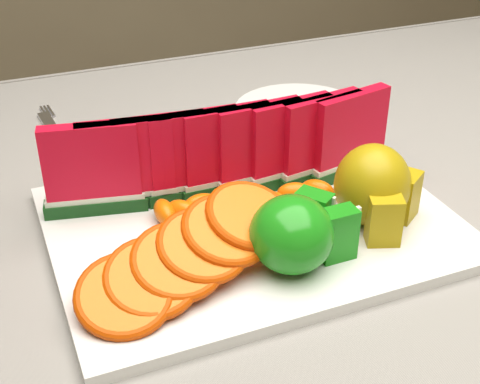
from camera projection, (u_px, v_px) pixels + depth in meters
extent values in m
cube|color=#513B1E|center=(283.00, 236.00, 0.72)|extent=(1.40, 0.90, 0.03)
cube|color=#513B1E|center=(469.00, 219.00, 1.43)|extent=(0.06, 0.06, 0.72)
cube|color=slate|center=(284.00, 221.00, 0.71)|extent=(1.52, 1.02, 0.01)
cube|color=slate|center=(155.00, 117.00, 1.16)|extent=(1.52, 0.01, 0.20)
cube|color=silver|center=(252.00, 225.00, 0.68)|extent=(0.40, 0.30, 0.01)
ellipsoid|color=#2C7F1D|center=(292.00, 234.00, 0.60)|extent=(0.10, 0.10, 0.07)
cube|color=#2C7F1D|center=(338.00, 235.00, 0.61)|extent=(0.03, 0.02, 0.05)
cube|color=beige|center=(343.00, 233.00, 0.61)|extent=(0.03, 0.00, 0.05)
cube|color=#2C7F1D|center=(313.00, 217.00, 0.64)|extent=(0.04, 0.04, 0.05)
cube|color=beige|center=(319.00, 216.00, 0.64)|extent=(0.02, 0.03, 0.05)
ellipsoid|color=#94600D|center=(372.00, 185.00, 0.66)|extent=(0.08, 0.08, 0.08)
cube|color=#94600D|center=(384.00, 221.00, 0.63)|extent=(0.04, 0.03, 0.05)
cube|color=#94600D|center=(406.00, 197.00, 0.67)|extent=(0.04, 0.04, 0.05)
cylinder|color=silver|center=(300.00, 111.00, 0.93)|extent=(0.21, 0.21, 0.01)
cube|color=silver|center=(58.00, 138.00, 0.86)|extent=(0.03, 0.17, 0.00)
cube|color=silver|center=(44.00, 113.00, 0.93)|extent=(0.01, 0.04, 0.00)
cube|color=silver|center=(47.00, 112.00, 0.93)|extent=(0.01, 0.04, 0.00)
cube|color=silver|center=(51.00, 111.00, 0.93)|extent=(0.01, 0.04, 0.00)
cube|color=#0D3D09|center=(96.00, 205.00, 0.69)|extent=(0.11, 0.04, 0.01)
cube|color=silver|center=(95.00, 197.00, 0.68)|extent=(0.10, 0.04, 0.01)
cube|color=red|center=(91.00, 161.00, 0.66)|extent=(0.10, 0.04, 0.08)
cube|color=#0D3D09|center=(130.00, 200.00, 0.70)|extent=(0.11, 0.04, 0.01)
cube|color=silver|center=(130.00, 192.00, 0.69)|extent=(0.10, 0.03, 0.01)
cube|color=red|center=(126.00, 156.00, 0.67)|extent=(0.10, 0.03, 0.08)
cube|color=#0D3D09|center=(164.00, 195.00, 0.71)|extent=(0.11, 0.03, 0.01)
cube|color=silver|center=(163.00, 187.00, 0.70)|extent=(0.10, 0.03, 0.01)
cube|color=red|center=(161.00, 152.00, 0.68)|extent=(0.10, 0.03, 0.08)
cube|color=#0D3D09|center=(196.00, 191.00, 0.72)|extent=(0.11, 0.03, 0.01)
cube|color=silver|center=(196.00, 183.00, 0.71)|extent=(0.10, 0.02, 0.01)
cube|color=red|center=(194.00, 147.00, 0.69)|extent=(0.10, 0.02, 0.08)
cube|color=#0D3D09|center=(228.00, 186.00, 0.72)|extent=(0.10, 0.02, 0.01)
cube|color=silver|center=(228.00, 178.00, 0.72)|extent=(0.10, 0.02, 0.01)
cube|color=red|center=(227.00, 143.00, 0.70)|extent=(0.10, 0.02, 0.08)
cube|color=#0D3D09|center=(259.00, 181.00, 0.73)|extent=(0.11, 0.03, 0.01)
cube|color=silver|center=(259.00, 173.00, 0.73)|extent=(0.10, 0.02, 0.01)
cube|color=red|center=(259.00, 139.00, 0.71)|extent=(0.10, 0.02, 0.08)
cube|color=#0D3D09|center=(289.00, 177.00, 0.74)|extent=(0.11, 0.03, 0.01)
cube|color=silver|center=(289.00, 169.00, 0.74)|extent=(0.10, 0.03, 0.01)
cube|color=red|center=(291.00, 135.00, 0.71)|extent=(0.10, 0.03, 0.08)
cube|color=#0D3D09|center=(318.00, 173.00, 0.75)|extent=(0.11, 0.04, 0.01)
cube|color=silver|center=(319.00, 165.00, 0.74)|extent=(0.10, 0.03, 0.01)
cube|color=red|center=(321.00, 131.00, 0.72)|extent=(0.10, 0.03, 0.08)
cube|color=#0D3D09|center=(347.00, 168.00, 0.76)|extent=(0.11, 0.04, 0.01)
cube|color=silver|center=(348.00, 161.00, 0.75)|extent=(0.10, 0.04, 0.01)
cube|color=red|center=(351.00, 127.00, 0.73)|extent=(0.10, 0.04, 0.08)
cylinder|color=red|center=(125.00, 295.00, 0.55)|extent=(0.09, 0.09, 0.03)
torus|color=red|center=(125.00, 295.00, 0.55)|extent=(0.10, 0.10, 0.04)
cylinder|color=red|center=(152.00, 278.00, 0.57)|extent=(0.08, 0.08, 0.03)
torus|color=red|center=(152.00, 278.00, 0.57)|extent=(0.09, 0.09, 0.04)
cylinder|color=red|center=(178.00, 261.00, 0.58)|extent=(0.08, 0.08, 0.03)
torus|color=red|center=(178.00, 261.00, 0.58)|extent=(0.09, 0.09, 0.04)
cylinder|color=red|center=(203.00, 245.00, 0.59)|extent=(0.09, 0.08, 0.03)
torus|color=red|center=(203.00, 245.00, 0.59)|extent=(0.10, 0.10, 0.04)
cylinder|color=red|center=(227.00, 230.00, 0.60)|extent=(0.09, 0.09, 0.03)
torus|color=red|center=(227.00, 230.00, 0.60)|extent=(0.10, 0.10, 0.04)
cylinder|color=red|center=(250.00, 215.00, 0.62)|extent=(0.10, 0.10, 0.03)
torus|color=red|center=(250.00, 215.00, 0.62)|extent=(0.11, 0.11, 0.04)
cylinder|color=red|center=(108.00, 178.00, 0.73)|extent=(0.07, 0.07, 0.03)
torus|color=red|center=(108.00, 178.00, 0.73)|extent=(0.08, 0.08, 0.03)
cylinder|color=red|center=(151.00, 167.00, 0.74)|extent=(0.07, 0.07, 0.03)
torus|color=red|center=(151.00, 167.00, 0.74)|extent=(0.08, 0.08, 0.03)
cylinder|color=red|center=(192.00, 157.00, 0.75)|extent=(0.08, 0.08, 0.03)
torus|color=red|center=(192.00, 157.00, 0.75)|extent=(0.09, 0.09, 0.03)
cylinder|color=red|center=(231.00, 148.00, 0.77)|extent=(0.08, 0.08, 0.03)
torus|color=red|center=(231.00, 148.00, 0.77)|extent=(0.09, 0.09, 0.03)
cylinder|color=red|center=(269.00, 138.00, 0.78)|extent=(0.09, 0.09, 0.03)
torus|color=red|center=(269.00, 138.00, 0.78)|extent=(0.10, 0.10, 0.03)
cylinder|color=red|center=(306.00, 129.00, 0.80)|extent=(0.09, 0.09, 0.03)
torus|color=red|center=(306.00, 129.00, 0.80)|extent=(0.10, 0.10, 0.03)
ellipsoid|color=orange|center=(165.00, 212.00, 0.67)|extent=(0.02, 0.04, 0.02)
ellipsoid|color=orange|center=(183.00, 212.00, 0.67)|extent=(0.04, 0.04, 0.02)
ellipsoid|color=orange|center=(201.00, 204.00, 0.68)|extent=(0.04, 0.02, 0.02)
ellipsoid|color=orange|center=(230.00, 200.00, 0.69)|extent=(0.03, 0.04, 0.02)
ellipsoid|color=orange|center=(257.00, 205.00, 0.68)|extent=(0.04, 0.03, 0.02)
ellipsoid|color=orange|center=(268.00, 203.00, 0.68)|extent=(0.04, 0.02, 0.02)
ellipsoid|color=orange|center=(295.00, 193.00, 0.70)|extent=(0.04, 0.03, 0.02)
ellipsoid|color=orange|center=(318.00, 190.00, 0.71)|extent=(0.04, 0.04, 0.02)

